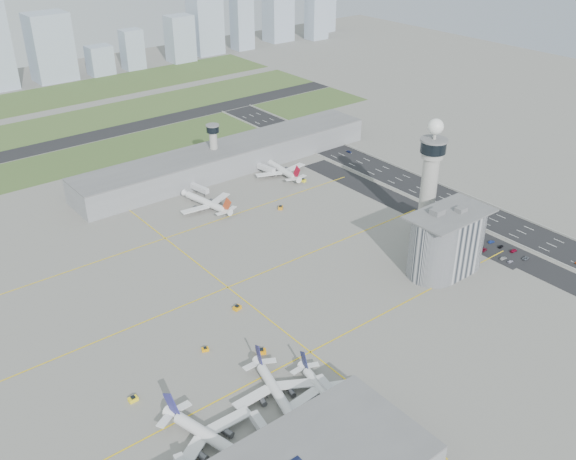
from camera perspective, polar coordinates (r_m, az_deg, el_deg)
ground at (r=303.19m, az=4.13°, el=-4.97°), size 1000.00×1000.00×0.00m
grass_strip_0 at (r=467.81m, az=-16.71°, el=6.38°), size 480.00×50.00×0.08m
grass_strip_1 at (r=534.64m, az=-19.94°, el=8.61°), size 480.00×60.00×0.08m
grass_strip_2 at (r=608.02m, az=-22.62°, el=10.42°), size 480.00×70.00×0.08m
runway at (r=500.48m, az=-18.41°, el=7.56°), size 480.00×22.00×0.10m
highway at (r=380.89m, az=17.08°, el=1.18°), size 28.00×500.00×0.10m
barrier_left at (r=370.15m, az=15.82°, el=0.65°), size 0.60×500.00×1.20m
barrier_right at (r=391.38m, az=18.30°, el=1.83°), size 0.60×500.00×1.20m
landside_road at (r=357.34m, az=16.00°, el=-0.53°), size 18.00×260.00×0.08m
parking_lot at (r=350.15m, az=17.35°, el=-1.37°), size 20.00×44.00×0.10m
taxiway_line_h_0 at (r=263.60m, az=2.00°, el=-10.79°), size 260.00×0.60×0.01m
taxiway_line_h_1 at (r=302.62m, az=-5.38°, el=-5.10°), size 260.00×0.60×0.01m
taxiway_line_h_2 at (r=347.67m, az=-10.86°, el=-0.73°), size 260.00×0.60×0.01m
taxiway_line_v at (r=302.62m, az=-5.38°, el=-5.10°), size 0.60×260.00×0.01m
control_tower at (r=338.61m, az=12.53°, el=4.89°), size 14.00×14.00×64.50m
secondary_tower at (r=418.40m, az=-6.64°, el=7.59°), size 8.60×8.60×31.90m
admin_building at (r=316.54m, az=13.92°, el=-1.02°), size 42.00×24.00×33.50m
terminal_pier at (r=425.73m, az=-5.27°, el=6.46°), size 210.00×32.00×15.80m
airplane_near_a at (r=224.37m, az=-6.72°, el=-17.51°), size 47.31×51.99×12.29m
airplane_near_b at (r=239.77m, az=-1.03°, el=-13.79°), size 42.44×46.70×11.08m
airplane_near_c at (r=240.65m, az=3.27°, el=-13.85°), size 35.87×40.09×9.86m
airplane_far_a at (r=374.74m, az=-7.36°, el=2.82°), size 42.20×47.35×11.75m
airplane_far_b at (r=416.11m, az=-0.69°, el=5.77°), size 40.34×46.21×12.08m
jet_bridge_near_1 at (r=224.28m, az=-1.46°, el=-18.51°), size 5.39×14.31×5.70m
jet_bridge_near_2 at (r=237.99m, az=4.52°, el=-15.18°), size 5.39×14.31×5.70m
jet_bridge_far_0 at (r=397.13m, az=-8.52°, el=3.78°), size 5.39×14.31×5.70m
jet_bridge_far_1 at (r=421.64m, az=-2.66°, el=5.59°), size 5.39×14.31×5.70m
tug_0 at (r=248.55m, az=-13.61°, el=-14.37°), size 3.40×2.35×1.97m
tug_1 at (r=262.54m, az=-2.38°, el=-10.69°), size 4.38×3.96×2.11m
tug_2 at (r=265.76m, az=-7.37°, el=-10.45°), size 3.36×2.83×1.66m
tug_3 at (r=287.22m, az=-4.54°, el=-6.87°), size 3.99×3.17×2.05m
tug_4 at (r=371.94m, az=-0.67°, el=2.03°), size 4.30×4.28×2.09m
tug_5 at (r=407.12m, az=1.33°, el=4.47°), size 3.31×4.12×2.10m
car_lot_0 at (r=338.75m, az=19.16°, el=-2.65°), size 3.44×1.84×1.12m
car_lot_1 at (r=340.13m, az=18.59°, el=-2.40°), size 4.05×1.80×1.29m
car_lot_2 at (r=344.93m, az=17.02°, el=-1.68°), size 4.65×2.71×1.22m
car_lot_3 at (r=347.41m, az=16.69°, el=-1.41°), size 4.24×2.24×1.17m
car_lot_4 at (r=349.48m, az=15.77°, el=-1.09°), size 3.31×1.67×1.08m
car_lot_5 at (r=353.83m, az=14.68°, el=-0.53°), size 4.06×1.79×1.30m
car_lot_6 at (r=344.08m, az=20.38°, el=-2.36°), size 4.61×2.48×1.23m
car_lot_7 at (r=348.80m, az=19.41°, el=-1.74°), size 4.54×1.94×1.31m
car_lot_8 at (r=350.59m, az=18.38°, el=-1.39°), size 4.03×2.14×1.30m
car_lot_9 at (r=353.63m, az=17.63°, el=-1.00°), size 3.81×1.79×1.21m
car_lot_10 at (r=358.03m, az=16.33°, el=-0.41°), size 4.59×2.24×1.26m
car_lot_11 at (r=360.78m, az=15.61°, el=-0.08°), size 4.20×2.10×1.17m
car_hw_1 at (r=400.46m, az=12.52°, el=3.27°), size 1.90×4.07×1.29m
car_hw_2 at (r=455.19m, az=5.45°, el=6.95°), size 2.36×4.28×1.13m
car_hw_4 at (r=489.12m, az=-0.77°, el=8.64°), size 1.79×3.91×1.30m
skyline_bldg_9 at (r=663.36m, az=-20.37°, el=15.01°), size 36.96×29.57×62.11m
skyline_bldg_10 at (r=673.67m, az=-16.37°, el=14.28°), size 23.01×18.41×27.75m
skyline_bldg_11 at (r=685.74m, az=-13.68°, el=15.34°), size 20.22×16.18×38.97m
skyline_bldg_12 at (r=707.03m, az=-9.58°, el=16.44°), size 26.14×20.92×46.89m
skyline_bldg_13 at (r=733.29m, az=-7.40°, el=18.38°), size 32.26×25.81×81.20m
skyline_bldg_14 at (r=751.90m, az=-4.12°, el=18.30°), size 21.59×17.28×68.75m
skyline_bldg_15 at (r=793.29m, az=-0.87°, el=18.70°), size 30.25×24.20×63.40m
skyline_bldg_16 at (r=804.25m, az=2.57°, el=19.11°), size 23.04×18.43×71.56m
skyline_bldg_17 at (r=850.82m, az=3.25°, el=18.57°), size 22.64×18.11×41.06m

